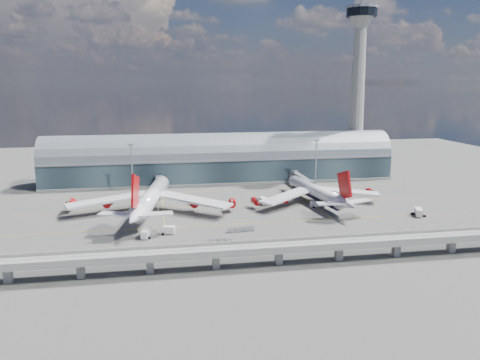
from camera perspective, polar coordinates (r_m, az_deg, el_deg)
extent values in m
plane|color=#474744|center=(201.59, 0.76, -4.46)|extent=(500.00, 500.00, 0.00)
cube|color=gold|center=(192.18, 1.32, -5.28)|extent=(200.00, 0.25, 0.01)
cube|color=gold|center=(220.55, -0.22, -3.03)|extent=(200.00, 0.25, 0.01)
cube|color=gold|center=(249.30, -1.40, -1.30)|extent=(200.00, 0.25, 0.01)
cube|color=gold|center=(227.20, -9.40, -2.75)|extent=(0.25, 80.00, 0.01)
cube|color=gold|center=(238.16, 7.70, -2.03)|extent=(0.25, 80.00, 0.01)
cube|color=#202D35|center=(275.04, -2.29, 1.41)|extent=(200.00, 28.00, 14.00)
cylinder|color=slate|center=(273.87, -2.30, 2.85)|extent=(200.00, 28.00, 28.00)
cube|color=gray|center=(260.18, -1.88, 2.39)|extent=(200.00, 1.00, 1.20)
cube|color=gray|center=(276.26, -2.28, 0.11)|extent=(200.00, 30.00, 1.20)
cube|color=gray|center=(303.43, 13.70, 1.48)|extent=(18.00, 18.00, 8.00)
cone|color=gray|center=(299.12, 14.09, 9.24)|extent=(10.00, 10.00, 90.00)
cone|color=gray|center=(301.05, 14.55, 18.20)|extent=(16.00, 16.00, 8.00)
cylinder|color=black|center=(301.69, 14.60, 19.14)|extent=(18.00, 18.00, 5.00)
cylinder|color=slate|center=(302.11, 14.63, 19.70)|extent=(19.00, 19.00, 1.50)
cylinder|color=gray|center=(302.33, 14.65, 19.98)|extent=(2.40, 2.40, 3.00)
cube|color=gray|center=(148.86, 4.77, -8.22)|extent=(220.00, 8.50, 1.20)
cube|color=gray|center=(144.86, 5.19, -8.34)|extent=(220.00, 0.40, 1.20)
cube|color=gray|center=(152.14, 4.39, -7.33)|extent=(220.00, 0.40, 1.20)
cube|color=gray|center=(147.28, 4.93, -8.18)|extent=(220.00, 0.12, 0.12)
cube|color=gray|center=(150.00, 4.63, -7.80)|extent=(220.00, 0.12, 0.12)
cube|color=gray|center=(151.81, -26.44, -10.27)|extent=(2.20, 2.20, 5.00)
cube|color=gray|center=(147.32, -18.85, -10.31)|extent=(2.20, 2.20, 5.00)
cube|color=gray|center=(145.46, -10.92, -10.16)|extent=(2.20, 2.20, 5.00)
cube|color=gray|center=(146.34, -2.96, -9.81)|extent=(2.20, 2.20, 5.00)
cube|color=gray|center=(149.91, 4.75, -9.30)|extent=(2.20, 2.20, 5.00)
cube|color=gray|center=(155.97, 11.96, -8.67)|extent=(2.20, 2.20, 5.00)
cube|color=gray|center=(164.27, 18.51, -7.98)|extent=(2.20, 2.20, 5.00)
cube|color=gray|center=(174.47, 24.34, -7.28)|extent=(2.20, 2.20, 5.00)
cylinder|color=gray|center=(249.38, -13.02, 1.33)|extent=(0.70, 0.70, 25.00)
cube|color=gray|center=(247.47, -13.16, 4.22)|extent=(3.00, 0.40, 1.00)
cylinder|color=gray|center=(263.57, 9.24, 2.03)|extent=(0.70, 0.70, 25.00)
cube|color=gray|center=(261.77, 9.33, 4.77)|extent=(3.00, 0.40, 1.00)
cylinder|color=white|center=(210.82, -10.75, -2.01)|extent=(16.89, 59.17, 7.10)
cone|color=white|center=(242.29, -9.38, -0.18)|extent=(8.49, 9.94, 7.10)
cone|color=white|center=(177.48, -12.75, -4.41)|extent=(9.23, 14.31, 7.10)
cube|color=#A90709|center=(178.46, -12.65, -1.41)|extent=(3.00, 13.20, 14.68)
cube|color=white|center=(213.07, -15.76, -2.35)|extent=(36.73, 19.66, 2.87)
cube|color=white|center=(206.35, -5.76, -2.42)|extent=(33.72, 28.87, 2.87)
cylinder|color=#A90709|center=(215.80, -15.76, -2.72)|extent=(4.43, 6.06, 3.55)
cylinder|color=#A90709|center=(220.75, -19.89, -2.67)|extent=(4.43, 6.06, 3.55)
cylinder|color=#A90709|center=(208.92, -5.51, -2.80)|extent=(4.43, 6.06, 3.55)
cylinder|color=#A90709|center=(208.09, -0.97, -2.80)|extent=(4.43, 6.06, 3.55)
cylinder|color=gray|center=(231.88, -9.79, -2.05)|extent=(0.55, 0.55, 3.33)
cylinder|color=gray|center=(208.57, -11.87, -3.69)|extent=(0.67, 0.67, 3.33)
cylinder|color=gray|center=(207.27, -9.94, -3.71)|extent=(0.67, 0.67, 3.33)
cylinder|color=black|center=(208.85, -11.85, -3.97)|extent=(2.68, 2.05, 1.66)
cylinder|color=black|center=(207.55, -9.93, -3.99)|extent=(2.68, 2.05, 1.66)
cylinder|color=white|center=(225.02, 9.17, -1.34)|extent=(12.35, 48.84, 5.82)
cone|color=white|center=(249.01, 6.34, 0.01)|extent=(6.85, 8.74, 5.82)
cone|color=white|center=(200.00, 12.97, -2.90)|extent=(7.40, 12.71, 5.82)
cube|color=#A90709|center=(200.78, 12.63, -0.59)|extent=(2.32, 11.98, 13.28)
cube|color=white|center=(216.86, 5.70, -1.96)|extent=(29.23, 24.21, 2.48)
cube|color=white|center=(230.96, 12.87, -1.35)|extent=(31.16, 17.97, 2.48)
cylinder|color=black|center=(225.38, 9.16, -1.73)|extent=(10.81, 43.79, 4.94)
cylinder|color=#A90709|center=(218.85, 5.34, -2.31)|extent=(3.86, 5.40, 3.21)
cylinder|color=#A90709|center=(213.87, 1.90, -2.60)|extent=(3.86, 5.40, 3.21)
cylinder|color=#A90709|center=(233.33, 12.72, -1.67)|extent=(3.86, 5.40, 3.21)
cylinder|color=#A90709|center=(240.62, 15.59, -1.41)|extent=(3.86, 5.40, 3.21)
cylinder|color=gray|center=(240.95, 7.30, -1.49)|extent=(0.50, 0.50, 3.01)
cylinder|color=gray|center=(221.17, 8.86, -2.73)|extent=(0.60, 0.60, 3.01)
cylinder|color=gray|center=(224.07, 10.33, -2.60)|extent=(0.60, 0.60, 3.01)
cylinder|color=black|center=(221.40, 8.85, -2.97)|extent=(2.39, 1.79, 1.50)
cylinder|color=black|center=(224.30, 10.32, -2.83)|extent=(2.39, 1.79, 1.50)
cube|color=gray|center=(247.45, -9.85, -0.34)|extent=(3.00, 24.00, 3.00)
cube|color=gray|center=(235.72, -9.83, -0.94)|extent=(3.60, 3.60, 3.40)
cylinder|color=gray|center=(259.21, -9.87, 0.20)|extent=(4.40, 4.40, 4.00)
cylinder|color=gray|center=(236.51, -9.80, -1.77)|extent=(0.50, 0.50, 3.40)
cylinder|color=black|center=(236.82, -9.79, -2.09)|extent=(1.40, 0.80, 0.80)
cube|color=gray|center=(257.17, 7.48, 0.19)|extent=(3.00, 28.00, 3.00)
cube|color=gray|center=(244.14, 8.46, -0.46)|extent=(3.60, 3.60, 3.40)
cylinder|color=gray|center=(270.29, 6.59, 0.77)|extent=(4.40, 4.40, 4.00)
cylinder|color=gray|center=(244.90, 8.44, -1.26)|extent=(0.50, 0.50, 3.40)
cylinder|color=black|center=(245.20, 8.43, -1.57)|extent=(1.40, 0.80, 0.80)
cube|color=silver|center=(178.12, -11.42, -6.33)|extent=(3.65, 7.76, 2.77)
cylinder|color=black|center=(180.75, -11.51, -6.47)|extent=(2.79, 1.38, 0.96)
cylinder|color=black|center=(176.26, -11.29, -6.94)|extent=(2.79, 1.38, 0.96)
cube|color=silver|center=(180.15, -8.81, -6.02)|extent=(5.72, 3.40, 2.79)
cylinder|color=black|center=(180.85, -8.27, -6.34)|extent=(1.44, 2.81, 0.97)
cylinder|color=black|center=(180.21, -9.34, -6.44)|extent=(1.44, 2.81, 0.97)
cube|color=silver|center=(219.02, 9.49, -2.91)|extent=(7.50, 3.02, 2.37)
cylinder|color=black|center=(220.33, 10.02, -3.12)|extent=(1.11, 2.37, 0.82)
cylinder|color=black|center=(218.27, 8.93, -3.23)|extent=(1.11, 2.37, 0.82)
cube|color=silver|center=(216.15, 20.94, -3.65)|extent=(5.00, 7.15, 2.90)
cylinder|color=black|center=(217.67, 20.46, -3.86)|extent=(2.95, 2.02, 1.00)
cylinder|color=black|center=(215.30, 21.37, -4.09)|extent=(2.95, 2.02, 1.00)
cube|color=silver|center=(221.18, 2.87, -2.53)|extent=(3.25, 5.84, 2.89)
cylinder|color=black|center=(223.21, 2.82, -2.74)|extent=(2.88, 1.35, 1.00)
cylinder|color=black|center=(219.78, 2.91, -2.97)|extent=(2.88, 1.35, 1.00)
cube|color=silver|center=(220.81, -5.51, -2.70)|extent=(5.50, 4.45, 2.27)
cylinder|color=black|center=(222.02, -5.15, -2.88)|extent=(1.81, 2.27, 0.78)
cylinder|color=black|center=(220.11, -5.85, -3.02)|extent=(1.81, 2.27, 0.78)
cube|color=gray|center=(180.40, -1.12, -6.34)|extent=(2.67, 1.90, 0.32)
cube|color=#A0A0A5|center=(180.14, -1.13, -6.08)|extent=(2.24, 1.76, 1.58)
cube|color=gray|center=(181.04, -0.28, -6.27)|extent=(2.67, 1.90, 0.32)
cube|color=#A0A0A5|center=(180.78, -0.28, -6.01)|extent=(2.24, 1.76, 1.58)
cube|color=gray|center=(181.72, 0.56, -6.20)|extent=(2.67, 1.90, 0.32)
cube|color=#A0A0A5|center=(181.47, 0.56, -5.94)|extent=(2.24, 1.76, 1.58)
cube|color=gray|center=(182.45, 1.40, -6.13)|extent=(2.67, 1.90, 0.32)
cube|color=#A0A0A5|center=(182.19, 1.40, -5.88)|extent=(2.24, 1.76, 1.58)
cube|color=gray|center=(168.02, -3.39, -7.73)|extent=(2.97, 2.24, 0.34)
cube|color=#A0A0A5|center=(167.72, -3.39, -7.44)|extent=(2.51, 2.05, 1.69)
cube|color=gray|center=(167.88, -2.38, -7.74)|extent=(2.97, 2.24, 0.34)
cube|color=#A0A0A5|center=(167.58, -2.39, -7.45)|extent=(2.51, 2.05, 1.69)
cube|color=gray|center=(167.79, -1.38, -7.74)|extent=(2.97, 2.24, 0.34)
cube|color=#A0A0A5|center=(167.50, -1.38, -7.45)|extent=(2.51, 2.05, 1.69)
cube|color=gray|center=(185.99, 18.86, -6.44)|extent=(2.61, 2.26, 0.27)
cube|color=#A0A0A5|center=(185.77, 18.87, -6.22)|extent=(2.24, 2.02, 1.37)
cube|color=gray|center=(187.85, 19.29, -6.29)|extent=(2.61, 2.26, 0.27)
cube|color=#A0A0A5|center=(187.64, 19.30, -6.07)|extent=(2.24, 2.02, 1.37)
cube|color=gray|center=(189.73, 19.71, -6.14)|extent=(2.61, 2.26, 0.27)
cube|color=#A0A0A5|center=(189.52, 19.72, -5.93)|extent=(2.24, 2.02, 1.37)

